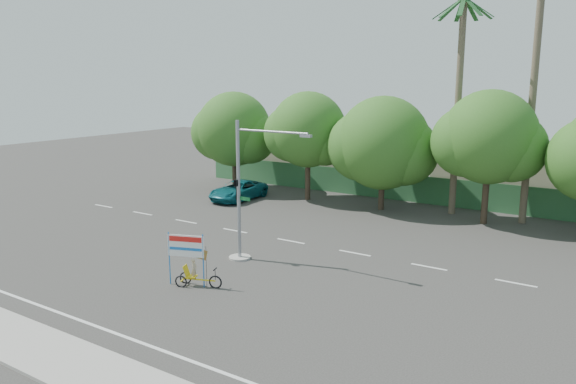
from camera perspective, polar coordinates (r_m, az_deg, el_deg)
The scene contains 14 objects.
ground at distance 24.40m, azimuth -6.12°, elevation -10.20°, with size 120.00×120.00×0.00m, color #33302D.
sidewalk_near at distance 19.73m, azimuth -20.66°, elevation -16.22°, with size 50.00×2.40×0.12m, color gray.
fence at distance 42.31m, azimuth 12.63°, elevation 0.33°, with size 38.00×0.08×2.00m, color #336B3D.
building_left at distance 50.36m, azimuth 3.84°, elevation 3.49°, with size 12.00×8.00×4.00m, color #B5AA90.
building_right at distance 44.50m, azimuth 24.44°, elevation 1.16°, with size 14.00×8.00×3.60m, color #B5AA90.
tree_far_left at distance 45.71m, azimuth -5.57°, elevation 6.14°, with size 7.14×6.00×7.96m.
tree_left at distance 41.66m, azimuth 2.00°, elevation 6.08°, with size 6.66×5.60×8.07m.
tree_center at distance 38.96m, azimuth 9.56°, elevation 4.67°, with size 7.62×6.40×7.85m.
tree_right at distance 36.64m, azimuth 19.70°, elevation 4.95°, with size 6.90×5.80×8.36m.
palm_tall at distance 37.52m, azimuth 23.92°, elevation 12.79°, with size 3.73×3.79×17.45m.
palm_short at distance 38.53m, azimuth 17.02°, elevation 10.81°, with size 3.73×3.79×14.45m.
traffic_signal at distance 27.83m, azimuth -4.55°, elevation -1.14°, with size 4.72×1.10×7.00m.
trike_billboard at distance 25.11m, azimuth -9.78°, elevation -7.29°, with size 2.34×1.07×2.43m.
pickup_truck at distance 42.29m, azimuth -5.09°, elevation 0.16°, with size 2.37×5.14×1.43m, color #0E5962.
Camera 1 is at (14.52, -17.42, 9.00)m, focal length 35.00 mm.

